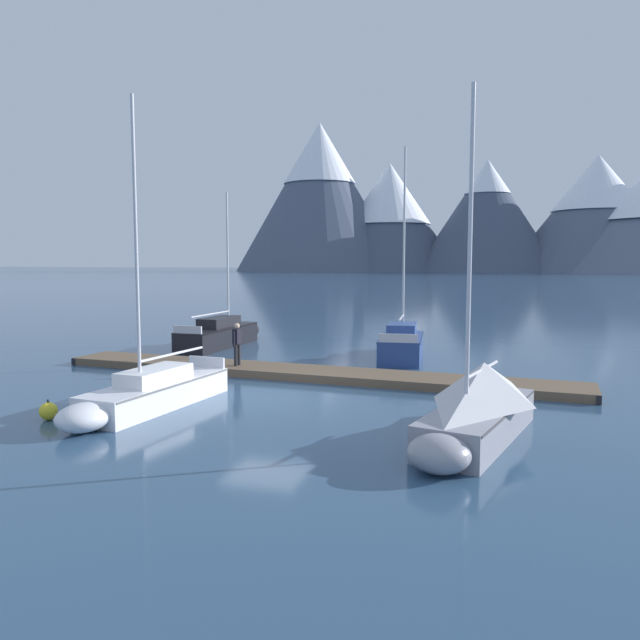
% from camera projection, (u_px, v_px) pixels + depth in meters
% --- Properties ---
extents(ground_plane, '(700.00, 700.00, 0.00)m').
position_uv_depth(ground_plane, '(267.00, 399.00, 19.72)').
color(ground_plane, '#2D4C6B').
extents(mountain_west_summit, '(72.30, 72.30, 63.38)m').
position_uv_depth(mountain_west_summit, '(320.00, 194.00, 264.66)').
color(mountain_west_summit, '#4C566B').
rests_on(mountain_west_summit, ground).
extents(mountain_central_massif, '(59.46, 59.46, 45.87)m').
position_uv_depth(mountain_central_massif, '(389.00, 214.00, 262.43)').
color(mountain_central_massif, '#424C60').
rests_on(mountain_central_massif, ground).
extents(mountain_shoulder_ridge, '(57.65, 57.65, 44.71)m').
position_uv_depth(mountain_shoulder_ridge, '(487.00, 215.00, 246.59)').
color(mountain_shoulder_ridge, '#424C60').
rests_on(mountain_shoulder_ridge, ground).
extents(mountain_east_summit, '(68.61, 68.61, 45.66)m').
position_uv_depth(mountain_east_summit, '(597.00, 210.00, 240.66)').
color(mountain_east_summit, '#4C566B').
rests_on(mountain_east_summit, ground).
extents(dock, '(20.73, 3.74, 0.30)m').
position_uv_depth(dock, '(305.00, 373.00, 23.52)').
color(dock, brown).
rests_on(dock, ground).
extents(sailboat_nearest_berth, '(1.90, 7.28, 7.98)m').
position_uv_depth(sailboat_nearest_berth, '(223.00, 334.00, 32.06)').
color(sailboat_nearest_berth, black).
rests_on(sailboat_nearest_berth, ground).
extents(sailboat_second_berth, '(2.14, 6.74, 9.08)m').
position_uv_depth(sailboat_second_berth, '(148.00, 393.00, 18.24)').
color(sailboat_second_berth, white).
rests_on(sailboat_second_berth, ground).
extents(sailboat_mid_dock_port, '(2.21, 6.11, 9.54)m').
position_uv_depth(sailboat_mid_dock_port, '(402.00, 343.00, 28.09)').
color(sailboat_mid_dock_port, navy).
rests_on(sailboat_mid_dock_port, ground).
extents(sailboat_mid_dock_starboard, '(2.99, 6.34, 8.37)m').
position_uv_depth(sailboat_mid_dock_starboard, '(478.00, 404.00, 15.16)').
color(sailboat_mid_dock_starboard, '#93939E').
rests_on(sailboat_mid_dock_starboard, ground).
extents(person_on_dock, '(0.25, 0.59, 1.69)m').
position_uv_depth(person_on_dock, '(237.00, 341.00, 24.18)').
color(person_on_dock, '#232328').
rests_on(person_on_dock, dock).
extents(mooring_buoy_channel_marker, '(0.50, 0.50, 0.58)m').
position_uv_depth(mooring_buoy_channel_marker, '(48.00, 411.00, 17.11)').
color(mooring_buoy_channel_marker, yellow).
rests_on(mooring_buoy_channel_marker, ground).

